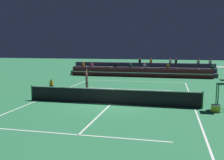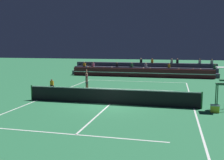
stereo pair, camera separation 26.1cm
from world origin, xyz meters
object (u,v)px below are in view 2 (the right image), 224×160
Objects in this scene: ball_kid_courtside at (52,85)px; tennis_ball at (121,90)px; umpire_chair at (223,83)px; tennis_player at (87,81)px; equipment_cooler at (215,109)px.

tennis_ball is (6.65, 0.01, -0.30)m from ball_kid_courtside.
umpire_chair is 9.42m from tennis_ball.
ball_kid_courtside is 6.66m from tennis_ball.
umpire_chair is 10.80m from tennis_player.
tennis_ball is at bearing 32.94° from tennis_player.
tennis_player is 10.62m from equipment_cooler.
tennis_ball is at bearing 138.85° from equipment_cooler.
ball_kid_courtside is 1.69× the size of equipment_cooler.
tennis_player is (4.06, -1.67, 0.65)m from ball_kid_courtside.
ball_kid_courtside is 14.98m from equipment_cooler.
tennis_player is 34.87× the size of tennis_ball.
equipment_cooler is at bearing -124.78° from umpire_chair.
umpire_chair is at bearing 55.22° from equipment_cooler.
ball_kid_courtside is at bearing 155.88° from equipment_cooler.
tennis_player is 4.74× the size of equipment_cooler.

